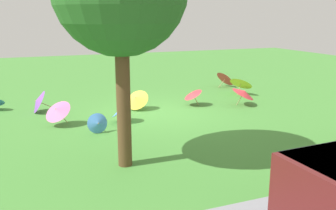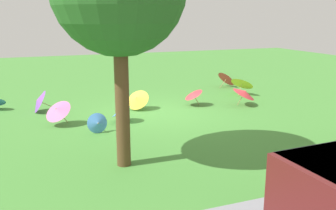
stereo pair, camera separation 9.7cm
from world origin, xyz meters
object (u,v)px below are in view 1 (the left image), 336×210
parasol_blue_5 (120,110)px  parasol_red_2 (192,94)px  parasol_red_1 (244,92)px  parasol_yellow_1 (137,99)px  parasol_yellow_0 (241,82)px  parasol_pink_0 (57,110)px  parasol_blue_0 (98,123)px  parasol_purple_0 (38,101)px  parasol_red_0 (226,77)px

parasol_blue_5 → parasol_red_2: parasol_red_2 is taller
parasol_red_1 → parasol_yellow_1: bearing=-11.6°
parasol_yellow_0 → parasol_blue_5: parasol_yellow_0 is taller
parasol_red_1 → parasol_yellow_1: size_ratio=1.12×
parasol_yellow_1 → parasol_red_2: bearing=176.5°
parasol_pink_0 → parasol_blue_0: bearing=130.9°
parasol_pink_0 → parasol_purple_0: size_ratio=1.28×
parasol_blue_5 → parasol_purple_0: (2.33, -2.15, 0.02)m
parasol_red_1 → parasol_purple_0: size_ratio=1.41×
parasol_red_1 → parasol_purple_0: bearing=-13.5°
parasol_blue_0 → parasol_purple_0: bearing=-64.2°
parasol_yellow_0 → parasol_blue_5: 6.10m
parasol_pink_0 → parasol_yellow_1: 2.92m
parasol_red_0 → parasol_red_1: (1.25, 3.40, 0.05)m
parasol_blue_5 → parasol_red_2: 3.18m
parasol_yellow_0 → parasol_blue_0: bearing=24.6°
parasol_yellow_0 → parasol_blue_5: bearing=20.6°
parasol_blue_0 → parasol_yellow_1: parasol_yellow_1 is taller
parasol_pink_0 → parasol_red_1: 6.59m
parasol_purple_0 → parasol_red_0: bearing=-168.4°
parasol_red_0 → parasol_red_2: size_ratio=1.38×
parasol_blue_5 → parasol_purple_0: size_ratio=1.11×
parasol_blue_5 → parasol_red_2: (-2.98, -1.12, 0.08)m
parasol_yellow_0 → parasol_red_2: size_ratio=1.68×
parasol_red_2 → parasol_pink_0: bearing=10.0°
parasol_pink_0 → parasol_blue_5: (-1.86, 0.27, -0.12)m
parasol_red_1 → parasol_yellow_0: bearing=-120.0°
parasol_yellow_0 → parasol_yellow_1: 4.91m
parasol_yellow_0 → parasol_red_1: parasol_yellow_0 is taller
parasol_yellow_0 → parasol_red_0: 1.73m
parasol_pink_0 → parasol_red_1: size_ratio=0.91×
parasol_yellow_1 → parasol_pink_0: bearing=19.5°
parasol_yellow_0 → parasol_red_0: (-0.27, -1.71, -0.09)m
parasol_red_0 → parasol_pink_0: bearing=24.6°
parasol_blue_0 → parasol_red_1: (-5.60, -1.32, 0.20)m
parasol_blue_0 → parasol_yellow_0: bearing=-155.4°
parasol_pink_0 → parasol_purple_0: (0.47, -1.88, -0.10)m
parasol_red_1 → parasol_red_2: bearing=-20.8°
parasol_yellow_0 → parasol_purple_0: parasol_yellow_0 is taller
parasol_pink_0 → parasol_red_2: (-4.84, -0.85, -0.04)m
parasol_pink_0 → parasol_yellow_0: bearing=-166.0°
parasol_yellow_1 → parasol_purple_0: 3.35m
parasol_blue_0 → parasol_yellow_1: 2.76m
parasol_purple_0 → parasol_blue_0: bearing=115.8°
parasol_yellow_1 → parasol_red_1: bearing=168.4°
parasol_blue_0 → parasol_red_1: parasol_red_1 is taller
parasol_pink_0 → parasol_yellow_0: 7.80m
parasol_yellow_0 → parasol_red_2: bearing=20.7°
parasol_red_1 → parasol_blue_5: bearing=5.5°
parasol_blue_5 → parasol_yellow_0: bearing=-159.4°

